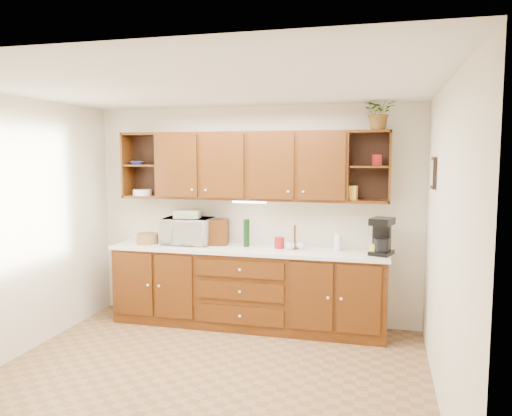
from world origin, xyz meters
The scene contains 26 objects.
floor centered at (0.00, 0.00, 0.00)m, with size 4.00×4.00×0.00m, color olive.
ceiling centered at (0.00, 0.00, 2.60)m, with size 4.00×4.00×0.00m, color white.
back_wall centered at (0.00, 1.75, 1.30)m, with size 4.00×4.00×0.00m, color beige.
left_wall centered at (-2.00, 0.00, 1.30)m, with size 3.50×3.50×0.00m, color beige.
right_wall centered at (2.00, 0.00, 1.30)m, with size 3.50×3.50×0.00m, color beige.
base_cabinets centered at (0.00, 1.45, 0.45)m, with size 3.20×0.60×0.90m, color #361A06.
countertop centered at (0.00, 1.44, 0.92)m, with size 3.24×0.64×0.04m, color white.
upper_cabinets centered at (0.01, 1.59, 1.89)m, with size 3.20×0.33×0.80m.
undercabinet_light centered at (0.00, 1.53, 1.47)m, with size 0.40×0.05×0.03m, color white.
framed_picture centered at (1.98, 0.90, 1.85)m, with size 0.03×0.24×0.30m, color black.
wicker_basket centered at (-1.25, 1.41, 1.00)m, with size 0.26×0.26×0.13m, color brown.
microwave centered at (-0.77, 1.51, 1.10)m, with size 0.58×0.39×0.32m, color beige.
towel_stack centered at (-0.77, 1.51, 1.30)m, with size 0.30×0.22×0.09m, color #E5DF6B.
wine_bottle centered at (-0.03, 1.51, 1.10)m, with size 0.07×0.07×0.33m, color black.
woven_tray centered at (-0.65, 1.61, 0.95)m, with size 0.32×0.32×0.02m, color brown.
bread_box centered at (-0.50, 1.57, 1.09)m, with size 0.43×0.27×0.30m, color #361A06.
mug_tree centered at (0.55, 1.52, 0.98)m, with size 0.22×0.23×0.28m.
canister_red centered at (0.37, 1.50, 1.01)m, with size 0.11×0.11×0.13m, color maroon.
canister_white centered at (1.04, 1.55, 1.04)m, with size 0.09×0.09×0.20m, color white.
canister_yellow centered at (1.44, 1.40, 0.99)m, with size 0.09×0.09×0.11m, color yellow.
coffee_maker centered at (1.52, 1.44, 1.13)m, with size 0.29×0.33×0.40m.
bowl_stack centered at (-1.45, 1.56, 1.92)m, with size 0.17×0.17×0.04m, color #273B91.
plate_stack centered at (-1.38, 1.55, 1.56)m, with size 0.23×0.23×0.07m, color white.
pantry_box_yellow centered at (1.20, 1.56, 1.60)m, with size 0.09×0.07×0.16m, color yellow.
pantry_box_red centered at (1.45, 1.55, 1.96)m, with size 0.08×0.07×0.12m, color maroon.
potted_plant centered at (1.46, 1.52, 2.48)m, with size 0.34×0.29×0.37m, color #999999.
Camera 1 is at (1.52, -4.09, 2.02)m, focal length 35.00 mm.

